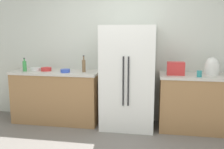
{
  "coord_description": "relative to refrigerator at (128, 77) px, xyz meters",
  "views": [
    {
      "loc": [
        0.63,
        -2.73,
        1.64
      ],
      "look_at": [
        0.07,
        0.43,
        1.08
      ],
      "focal_mm": 39.91,
      "sensor_mm": 36.0,
      "label": 1
    }
  ],
  "objects": [
    {
      "name": "kitchen_back_panel",
      "position": [
        -0.19,
        0.41,
        0.61
      ],
      "size": [
        5.58,
        0.1,
        2.95
      ],
      "primitive_type": "cube",
      "color": "silver",
      "rests_on": "ground_plane"
    },
    {
      "name": "counter_left",
      "position": [
        -1.31,
        0.05,
        -0.4
      ],
      "size": [
        1.57,
        0.64,
        0.93
      ],
      "color": "#9E7247",
      "rests_on": "ground_plane"
    },
    {
      "name": "counter_right",
      "position": [
        1.31,
        0.05,
        -0.4
      ],
      "size": [
        1.57,
        0.64,
        0.93
      ],
      "color": "#9E7247",
      "rests_on": "ground_plane"
    },
    {
      "name": "refrigerator",
      "position": [
        0.0,
        0.0,
        0.0
      ],
      "size": [
        0.89,
        0.7,
        1.73
      ],
      "color": "white",
      "rests_on": "ground_plane"
    },
    {
      "name": "toaster",
      "position": [
        0.77,
        -0.01,
        0.17
      ],
      "size": [
        0.28,
        0.15,
        0.22
      ],
      "primitive_type": "cube",
      "color": "red",
      "rests_on": "counter_right"
    },
    {
      "name": "rice_cooker",
      "position": [
        1.35,
        0.09,
        0.2
      ],
      "size": [
        0.23,
        0.23,
        0.29
      ],
      "color": "white",
      "rests_on": "counter_right"
    },
    {
      "name": "bottle_a",
      "position": [
        -1.85,
        -0.07,
        0.16
      ],
      "size": [
        0.07,
        0.07,
        0.24
      ],
      "color": "green",
      "rests_on": "counter_left"
    },
    {
      "name": "bottle_b",
      "position": [
        -0.79,
        0.03,
        0.18
      ],
      "size": [
        0.06,
        0.06,
        0.29
      ],
      "color": "brown",
      "rests_on": "counter_left"
    },
    {
      "name": "cup_a",
      "position": [
        1.13,
        -0.13,
        0.11
      ],
      "size": [
        0.08,
        0.08,
        0.1
      ],
      "primitive_type": "cylinder",
      "color": "teal",
      "rests_on": "counter_right"
    },
    {
      "name": "bowl_a",
      "position": [
        -1.49,
        0.04,
        0.1
      ],
      "size": [
        0.19,
        0.19,
        0.06
      ],
      "primitive_type": "cylinder",
      "color": "red",
      "rests_on": "counter_left"
    },
    {
      "name": "bowl_b",
      "position": [
        -1.09,
        -0.07,
        0.09
      ],
      "size": [
        0.16,
        0.16,
        0.06
      ],
      "primitive_type": "cylinder",
      "color": "blue",
      "rests_on": "counter_left"
    },
    {
      "name": "bowl_c",
      "position": [
        -1.71,
        0.04,
        0.09
      ],
      "size": [
        0.18,
        0.18,
        0.05
      ],
      "primitive_type": "cylinder",
      "color": "white",
      "rests_on": "counter_left"
    }
  ]
}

